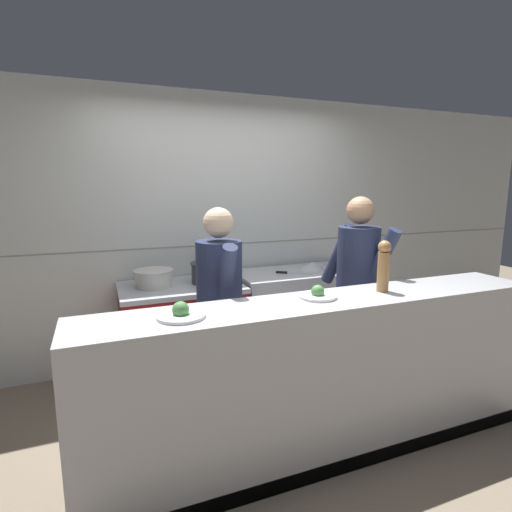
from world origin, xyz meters
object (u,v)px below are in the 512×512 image
object	(u,v)px
chef_sous	(357,287)
stock_pot	(154,278)
oven_range	(182,332)
plated_dish_appetiser	(318,295)
mixing_bowl_steel	(312,266)
plated_dish_main	(181,314)
pepper_mill	(384,265)
chef_head_cook	(220,307)
chefs_knife	(291,273)
sauce_pot	(210,272)

from	to	relation	value
chef_sous	stock_pot	bearing A→B (deg)	131.37
oven_range	chef_sous	size ratio (longest dim) A/B	0.64
plated_dish_appetiser	chef_sous	distance (m)	0.89
oven_range	stock_pot	bearing A→B (deg)	172.27
mixing_bowl_steel	plated_dish_appetiser	xyz separation A→B (m)	(-0.74, -1.35, 0.13)
oven_range	chef_sous	xyz separation A→B (m)	(1.28, -0.80, 0.48)
stock_pot	plated_dish_main	bearing A→B (deg)	-91.91
chef_sous	plated_dish_main	bearing A→B (deg)	-178.69
oven_range	pepper_mill	xyz separation A→B (m)	(1.07, -1.36, 0.79)
oven_range	chef_head_cook	distance (m)	0.92
chefs_knife	chef_head_cook	bearing A→B (deg)	-142.16
chef_head_cook	oven_range	bearing A→B (deg)	101.37
oven_range	pepper_mill	distance (m)	1.90
stock_pot	sauce_pot	distance (m)	0.49
chefs_knife	chef_head_cook	world-z (taller)	chef_head_cook
oven_range	mixing_bowl_steel	distance (m)	1.42
mixing_bowl_steel	pepper_mill	xyz separation A→B (m)	(-0.27, -1.37, 0.28)
stock_pot	chef_sous	world-z (taller)	chef_sous
oven_range	plated_dish_appetiser	size ratio (longest dim) A/B	4.44
chefs_knife	plated_dish_appetiser	world-z (taller)	plated_dish_appetiser
plated_dish_appetiser	chef_sous	world-z (taller)	chef_sous
plated_dish_main	pepper_mill	xyz separation A→B (m)	(1.34, 0.03, 0.16)
mixing_bowl_steel	plated_dish_appetiser	world-z (taller)	plated_dish_appetiser
oven_range	plated_dish_appetiser	distance (m)	1.59
pepper_mill	chef_sous	world-z (taller)	chef_sous
oven_range	chef_head_cook	bearing A→B (deg)	-81.43
sauce_pot	chef_head_cook	distance (m)	0.82
sauce_pot	mixing_bowl_steel	bearing A→B (deg)	0.58
chefs_knife	sauce_pot	bearing A→B (deg)	173.94
stock_pot	mixing_bowl_steel	size ratio (longest dim) A/B	1.34
oven_range	mixing_bowl_steel	world-z (taller)	mixing_bowl_steel
chefs_knife	plated_dish_main	xyz separation A→B (m)	(-1.31, -1.31, 0.16)
stock_pot	chefs_knife	world-z (taller)	stock_pot
chef_sous	chefs_knife	bearing A→B (deg)	88.67
plated_dish_main	oven_range	bearing A→B (deg)	79.05
mixing_bowl_steel	oven_range	bearing A→B (deg)	-179.53
stock_pot	sauce_pot	xyz separation A→B (m)	(0.49, -0.03, 0.02)
stock_pot	mixing_bowl_steel	distance (m)	1.55
pepper_mill	chef_sous	xyz separation A→B (m)	(0.21, 0.56, -0.31)
mixing_bowl_steel	plated_dish_appetiser	distance (m)	1.54
oven_range	chefs_knife	bearing A→B (deg)	-4.51
plated_dish_main	chef_head_cook	bearing A→B (deg)	56.87
oven_range	sauce_pot	world-z (taller)	sauce_pot
stock_pot	chef_sous	distance (m)	1.72
pepper_mill	chefs_knife	bearing A→B (deg)	91.08
pepper_mill	plated_dish_appetiser	bearing A→B (deg)	176.99
stock_pot	chef_sous	xyz separation A→B (m)	(1.50, -0.83, -0.03)
plated_dish_main	chef_sous	size ratio (longest dim) A/B	0.16
plated_dish_appetiser	oven_range	bearing A→B (deg)	113.89
chefs_knife	plated_dish_appetiser	xyz separation A→B (m)	(-0.45, -1.25, 0.16)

